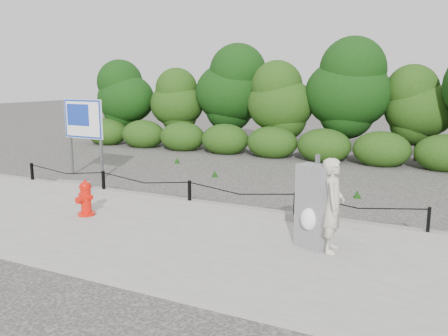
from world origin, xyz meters
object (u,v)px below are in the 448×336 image
Objects in this scene: fire_hydrant at (85,198)px; concrete_block at (72,187)px; pedestrian at (331,206)px; advertising_sign at (83,122)px; utility_cabinet at (313,207)px.

fire_hydrant is 0.82× the size of concrete_block.
pedestrian is 8.93m from advertising_sign.
utility_cabinet reaches higher than fire_hydrant.
pedestrian is 0.33m from utility_cabinet.
advertising_sign is (-8.31, 3.19, 0.79)m from pedestrian.
pedestrian reaches higher than concrete_block.
utility_cabinet is (-0.32, 0.05, -0.06)m from pedestrian.
advertising_sign is at bearing 145.94° from fire_hydrant.
utility_cabinet is 8.62m from advertising_sign.
concrete_block is at bearing 154.93° from fire_hydrant.
advertising_sign is at bearing -177.07° from utility_cabinet.
advertising_sign is (-3.14, 3.40, 1.21)m from fire_hydrant.
advertising_sign reaches higher than fire_hydrant.
fire_hydrant is 0.33× the size of advertising_sign.
fire_hydrant reaches higher than concrete_block.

